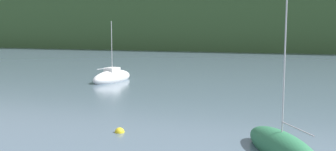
% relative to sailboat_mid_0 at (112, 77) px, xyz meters
% --- Properties ---
extents(wooded_hillside, '(352.00, 65.70, 39.07)m').
position_rel_sailboat_mid_0_xyz_m(wooded_hillside, '(-6.47, 96.89, 7.90)').
color(wooded_hillside, '#38562D').
rests_on(wooded_hillside, ground_plane).
extents(sailboat_mid_0, '(2.58, 6.33, 6.89)m').
position_rel_sailboat_mid_0_xyz_m(sailboat_mid_0, '(0.00, 0.00, 0.00)').
color(sailboat_mid_0, white).
rests_on(sailboat_mid_0, ground_plane).
extents(sailboat_near_2, '(4.23, 5.34, 7.48)m').
position_rel_sailboat_mid_0_xyz_m(sailboat_near_2, '(18.83, -19.03, -0.09)').
color(sailboat_near_2, '#2D754C').
rests_on(sailboat_near_2, ground_plane).
extents(mooring_buoy_mid, '(0.53, 0.53, 0.53)m').
position_rel_sailboat_mid_0_xyz_m(mooring_buoy_mid, '(10.45, -18.19, -0.43)').
color(mooring_buoy_mid, yellow).
rests_on(mooring_buoy_mid, ground_plane).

